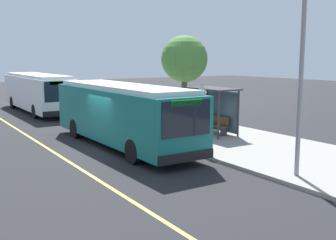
{
  "coord_description": "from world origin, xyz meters",
  "views": [
    {
      "loc": [
        17.28,
        -7.56,
        4.19
      ],
      "look_at": [
        2.75,
        1.65,
        1.6
      ],
      "focal_mm": 44.15,
      "sensor_mm": 36.0,
      "label": 1
    }
  ],
  "objects_px": {
    "transit_bus_second": "(37,91)",
    "pedestrian_commuter": "(165,115)",
    "transit_bus_main": "(122,113)",
    "waiting_bench": "(216,125)",
    "route_sign_post": "(202,108)"
  },
  "relations": [
    {
      "from": "transit_bus_second",
      "to": "route_sign_post",
      "type": "xyz_separation_m",
      "value": [
        17.86,
        2.59,
        0.34
      ]
    },
    {
      "from": "transit_bus_second",
      "to": "waiting_bench",
      "type": "distance_m",
      "value": 16.43
    },
    {
      "from": "waiting_bench",
      "to": "pedestrian_commuter",
      "type": "height_order",
      "value": "pedestrian_commuter"
    },
    {
      "from": "transit_bus_main",
      "to": "pedestrian_commuter",
      "type": "height_order",
      "value": "transit_bus_main"
    },
    {
      "from": "transit_bus_second",
      "to": "pedestrian_commuter",
      "type": "height_order",
      "value": "transit_bus_second"
    },
    {
      "from": "transit_bus_main",
      "to": "waiting_bench",
      "type": "xyz_separation_m",
      "value": [
        0.44,
        5.4,
        -0.98
      ]
    },
    {
      "from": "pedestrian_commuter",
      "to": "waiting_bench",
      "type": "bearing_deg",
      "value": 54.56
    },
    {
      "from": "transit_bus_main",
      "to": "waiting_bench",
      "type": "bearing_deg",
      "value": 85.35
    },
    {
      "from": "transit_bus_second",
      "to": "route_sign_post",
      "type": "relative_size",
      "value": 4.11
    },
    {
      "from": "transit_bus_main",
      "to": "route_sign_post",
      "type": "distance_m",
      "value": 3.86
    },
    {
      "from": "route_sign_post",
      "to": "transit_bus_main",
      "type": "bearing_deg",
      "value": -136.36
    },
    {
      "from": "transit_bus_main",
      "to": "waiting_bench",
      "type": "relative_size",
      "value": 6.66
    },
    {
      "from": "transit_bus_main",
      "to": "route_sign_post",
      "type": "bearing_deg",
      "value": 43.64
    },
    {
      "from": "transit_bus_second",
      "to": "pedestrian_commuter",
      "type": "xyz_separation_m",
      "value": [
        13.89,
        3.06,
        -0.5
      ]
    },
    {
      "from": "waiting_bench",
      "to": "route_sign_post",
      "type": "xyz_separation_m",
      "value": [
        2.34,
        -2.74,
        1.32
      ]
    }
  ]
}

